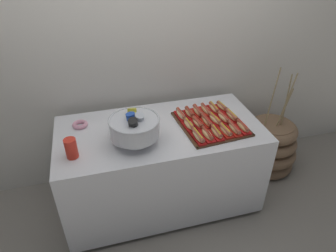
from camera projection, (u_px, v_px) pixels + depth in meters
ground_plane at (161, 198)px, 2.78m from camera, size 10.00×10.00×0.00m
back_wall at (143, 41)px, 2.50m from camera, size 6.00×0.10×2.60m
buffet_table at (161, 164)px, 2.55m from camera, size 1.60×0.80×0.78m
floor_vase at (269, 146)px, 3.02m from camera, size 0.55×0.55×1.08m
serving_tray at (211, 124)px, 2.39m from camera, size 0.52×0.56×0.01m
hot_dog_0 at (198, 136)px, 2.19m from camera, size 0.07×0.19×0.06m
hot_dog_1 at (207, 135)px, 2.21m from camera, size 0.08×0.17×0.06m
hot_dog_2 at (216, 133)px, 2.24m from camera, size 0.07×0.18×0.06m
hot_dog_3 at (225, 131)px, 2.26m from camera, size 0.07×0.17×0.06m
hot_dog_4 at (234, 129)px, 2.28m from camera, size 0.06×0.18×0.06m
hot_dog_5 at (243, 127)px, 2.30m from camera, size 0.07×0.17×0.06m
hot_dog_6 at (189, 125)px, 2.32m from camera, size 0.08×0.17×0.06m
hot_dog_7 at (198, 123)px, 2.34m from camera, size 0.08×0.17×0.06m
hot_dog_8 at (207, 121)px, 2.36m from camera, size 0.07×0.19×0.06m
hot_dog_9 at (215, 120)px, 2.39m from camera, size 0.09×0.18×0.06m
hot_dog_10 at (223, 118)px, 2.41m from camera, size 0.08×0.17×0.06m
hot_dog_11 at (232, 116)px, 2.43m from camera, size 0.07×0.18×0.07m
hot_dog_12 at (181, 115)px, 2.45m from camera, size 0.08×0.19×0.06m
hot_dog_13 at (189, 113)px, 2.47m from camera, size 0.08×0.16×0.06m
hot_dog_14 at (198, 111)px, 2.49m from camera, size 0.07×0.17×0.06m
hot_dog_15 at (206, 110)px, 2.52m from camera, size 0.07×0.18×0.06m
hot_dog_16 at (214, 108)px, 2.54m from camera, size 0.07×0.18×0.06m
hot_dog_17 at (222, 107)px, 2.56m from camera, size 0.08×0.16×0.06m
punch_bowl at (135, 126)px, 2.12m from camera, size 0.36×0.36×0.26m
cup_stack at (71, 148)px, 2.02m from camera, size 0.08×0.08×0.14m
donut at (80, 125)px, 2.37m from camera, size 0.12×0.12×0.03m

